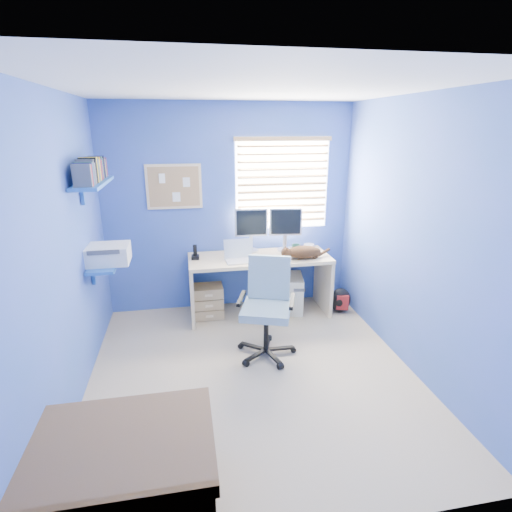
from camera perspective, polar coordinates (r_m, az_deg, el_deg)
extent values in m
cube|color=tan|center=(3.92, -0.44, -16.43)|extent=(3.00, 3.20, 0.00)
cube|color=white|center=(3.24, -0.56, 22.98)|extent=(3.00, 3.20, 0.00)
cube|color=#355CAB|center=(4.91, -3.76, 6.62)|extent=(3.00, 0.01, 2.50)
cube|color=#355CAB|center=(1.94, 7.94, -12.18)|extent=(3.00, 0.01, 2.50)
cube|color=#355CAB|center=(3.46, -25.77, -0.10)|extent=(0.01, 3.20, 2.50)
cube|color=#355CAB|center=(3.91, 21.69, 2.39)|extent=(0.01, 3.20, 2.50)
cube|color=tan|center=(4.89, 0.48, -4.20)|extent=(1.68, 0.65, 0.74)
cube|color=silver|center=(4.56, -2.29, 0.55)|extent=(0.35, 0.28, 0.22)
cube|color=silver|center=(4.89, -0.73, 3.73)|extent=(0.41, 0.15, 0.54)
cube|color=silver|center=(4.94, 4.17, 3.82)|extent=(0.41, 0.17, 0.54)
cube|color=black|center=(4.70, -8.69, 0.58)|extent=(0.10, 0.12, 0.17)
imported|color=#2B6046|center=(4.93, 5.72, 1.09)|extent=(0.10, 0.09, 0.10)
cylinder|color=silver|center=(5.07, 7.57, 1.32)|extent=(0.13, 0.13, 0.07)
ellipsoid|color=black|center=(4.71, 6.83, 0.56)|extent=(0.43, 0.25, 0.15)
cube|color=beige|center=(5.06, 5.47, -5.27)|extent=(0.27, 0.47, 0.45)
cube|color=tan|center=(4.90, -6.82, -6.41)|extent=(0.35, 0.28, 0.41)
cube|color=yellow|center=(4.89, 4.48, -7.44)|extent=(0.03, 0.17, 0.24)
ellipsoid|color=black|center=(5.12, 11.92, -6.16)|extent=(0.31, 0.27, 0.31)
cube|color=brown|center=(2.80, -18.78, -27.64)|extent=(1.07, 0.76, 0.51)
cylinder|color=black|center=(4.19, 1.42, -13.52)|extent=(0.73, 0.73, 0.06)
cylinder|color=black|center=(4.07, 1.45, -10.77)|extent=(0.06, 0.06, 0.40)
cube|color=#7B9CAD|center=(3.96, 1.48, -7.74)|extent=(0.59, 0.59, 0.08)
cube|color=#7B9CAD|center=(4.06, 1.88, -3.04)|extent=(0.42, 0.19, 0.45)
cube|color=white|center=(4.97, 3.76, 10.26)|extent=(1.15, 0.01, 1.10)
cube|color=tan|center=(4.94, 3.84, 10.21)|extent=(1.10, 0.03, 1.00)
cube|color=tan|center=(4.81, -11.63, 9.68)|extent=(0.64, 0.02, 0.52)
cube|color=tan|center=(4.81, -11.63, 9.67)|extent=(0.58, 0.01, 0.46)
cube|color=#265EB2|center=(4.22, -20.87, -1.13)|extent=(0.26, 0.55, 0.03)
cube|color=silver|center=(4.18, -20.49, 0.26)|extent=(0.42, 0.34, 0.18)
cube|color=#265EB2|center=(4.05, -22.28, 9.62)|extent=(0.24, 0.90, 0.03)
cube|color=navy|center=(4.04, -22.63, 11.36)|extent=(0.15, 0.80, 0.22)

